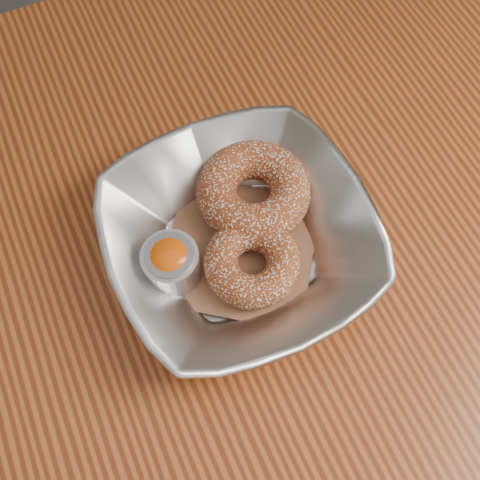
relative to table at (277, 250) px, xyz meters
name	(u,v)px	position (x,y,z in m)	size (l,w,h in m)	color
ground_plane	(260,367)	(0.00, 0.00, -0.65)	(4.00, 4.00, 0.00)	#565659
table	(277,250)	(0.00, 0.00, 0.00)	(1.20, 0.80, 0.75)	brown
serving_bowl	(240,239)	(-0.06, -0.02, 0.13)	(0.25, 0.25, 0.06)	#B4B6BB
parchment	(240,249)	(-0.06, -0.02, 0.11)	(0.14, 0.14, 0.00)	brown
donut_back	(253,191)	(-0.03, 0.02, 0.13)	(0.12, 0.12, 0.04)	#8F3B19
donut_front	(252,262)	(-0.06, -0.05, 0.13)	(0.09, 0.09, 0.03)	#8F3B19
ramekin	(171,263)	(-0.13, -0.02, 0.13)	(0.05, 0.05, 0.05)	#B4B6BB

